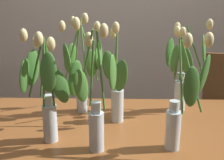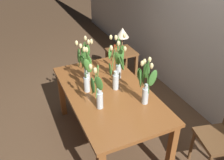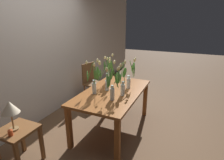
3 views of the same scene
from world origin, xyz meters
TOP-DOWN VIEW (x-y plane):
  - room_wall_rear at (0.00, 1.47)m, footprint 9.00×0.10m
  - dining_table at (0.00, 0.00)m, footprint 1.60×0.90m
  - tulip_vase_0 at (-0.12, -0.20)m, footprint 0.24×0.18m
  - tulip_vase_1 at (-0.34, -0.14)m, footprint 0.26×0.20m
  - tulip_vase_2 at (-0.22, 0.22)m, footprint 0.25×0.24m
  - tulip_vase_3 at (-0.02, 0.11)m, footprint 0.16×0.24m
  - tulip_vase_4 at (0.26, -0.22)m, footprint 0.17×0.14m
  - tulip_vase_5 at (0.35, 0.25)m, footprint 0.25×0.17m

SIDE VIEW (x-z plane):
  - dining_table at x=0.00m, z-range 0.28..1.02m
  - tulip_vase_3 at x=-0.02m, z-range 0.64..1.19m
  - tulip_vase_4 at x=0.26m, z-range 0.66..1.20m
  - tulip_vase_0 at x=-0.12m, z-range 0.66..1.24m
  - tulip_vase_1 at x=-0.34m, z-range 0.70..1.24m
  - tulip_vase_2 at x=-0.22m, z-range 0.68..1.26m
  - tulip_vase_5 at x=0.35m, z-range 0.70..1.25m
  - room_wall_rear at x=0.00m, z-range 0.00..2.70m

